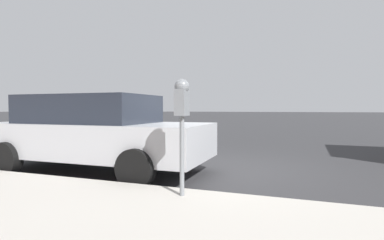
% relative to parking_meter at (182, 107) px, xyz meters
% --- Properties ---
extents(ground_plane, '(220.00, 220.00, 0.00)m').
position_rel_parking_meter_xyz_m(ground_plane, '(2.54, 0.28, -1.29)').
color(ground_plane, '#333335').
extents(parking_meter, '(0.21, 0.19, 1.50)m').
position_rel_parking_meter_xyz_m(parking_meter, '(0.00, 0.00, 0.00)').
color(parking_meter, gray).
rests_on(parking_meter, sidewalk).
extents(car_silver, '(2.04, 4.49, 1.53)m').
position_rel_parking_meter_xyz_m(car_silver, '(1.43, 2.44, -0.48)').
color(car_silver, '#B7BABF').
rests_on(car_silver, ground_plane).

